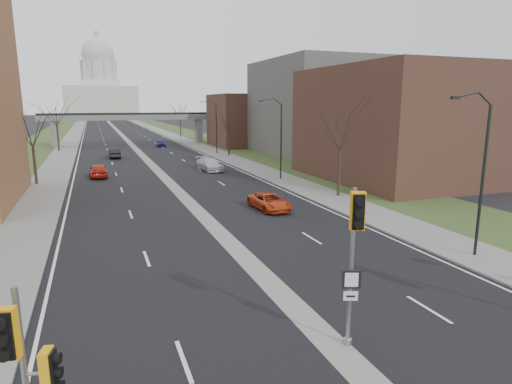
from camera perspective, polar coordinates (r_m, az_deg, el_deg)
ground at (r=15.13m, az=12.47°, el=-21.40°), size 700.00×700.00×0.00m
road_surface at (r=160.84m, az=-18.38°, el=8.18°), size 20.00×600.00×0.01m
median_strip at (r=160.84m, az=-18.38°, el=8.17°), size 1.20×600.00×0.02m
sidewalk_right at (r=161.82m, az=-14.10°, el=8.45°), size 4.00×600.00×0.12m
sidewalk_left at (r=160.74m, az=-22.69°, el=7.89°), size 4.00×600.00×0.12m
grass_verge_right at (r=162.64m, az=-11.98°, el=8.56°), size 8.00×600.00×0.10m
grass_verge_left at (r=161.03m, az=-24.84°, el=7.72°), size 8.00×600.00×0.10m
commercial_block_near at (r=49.59m, az=18.47°, el=8.56°), size 16.00×20.00×12.00m
commercial_block_mid at (r=71.72m, az=8.79°, el=11.00°), size 18.00×22.00×15.00m
commercial_block_far at (r=85.67m, az=-0.84°, el=9.54°), size 14.00×14.00×10.00m
pedestrian_bridge at (r=90.82m, az=-16.42°, el=9.10°), size 34.00×3.00×6.45m
capitol at (r=330.71m, az=-20.05°, el=12.80°), size 48.00×42.00×55.75m
streetlight_near at (r=24.58m, az=27.31°, el=7.52°), size 2.61×0.20×8.70m
streetlight_mid at (r=46.22m, az=2.46°, el=10.14°), size 2.61×0.20×8.70m
streetlight_far at (r=70.86m, az=-5.99°, el=10.62°), size 2.61×0.20×8.70m
tree_left_b at (r=48.85m, az=-27.86°, el=8.05°), size 6.75×6.75×8.81m
tree_left_c at (r=82.68m, az=-25.19°, el=9.80°), size 7.65×7.65×9.99m
tree_right_a at (r=38.28m, az=11.27°, el=9.13°), size 7.20×7.20×9.40m
tree_right_b at (r=68.56m, az=-3.67°, el=9.68°), size 6.30×6.30×8.22m
tree_right_c at (r=107.39m, az=-10.12°, el=10.89°), size 7.65×7.65×9.99m
signal_pole_left at (r=10.21m, az=-28.06°, el=-19.88°), size 1.01×0.79×4.70m
signal_pole_median at (r=14.20m, az=13.01°, el=-6.35°), size 0.79×0.93×5.55m
car_left_near at (r=51.68m, az=-20.30°, el=2.71°), size 2.04×4.68×1.57m
car_left_far at (r=69.44m, az=-18.36°, el=4.95°), size 1.66×4.68×1.54m
car_right_near at (r=33.67m, az=1.79°, el=-1.28°), size 2.41×4.73×1.28m
car_right_mid at (r=53.78m, az=-6.21°, el=3.70°), size 2.82×5.64×1.57m
car_right_far at (r=85.98m, az=-12.54°, el=6.41°), size 2.11×4.34×1.43m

